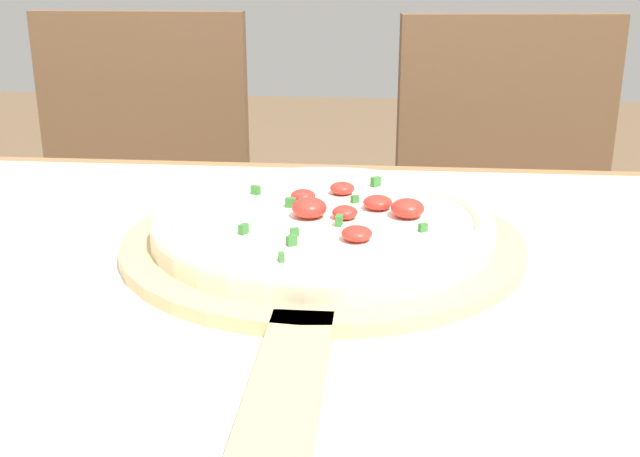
% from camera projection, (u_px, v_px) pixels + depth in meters
% --- Properties ---
extents(dining_table, '(1.27, 0.89, 0.74)m').
position_uv_depth(dining_table, '(269.00, 432.00, 0.66)').
color(dining_table, olive).
rests_on(dining_table, ground_plane).
extents(towel_cloth, '(1.19, 0.81, 0.00)m').
position_uv_depth(towel_cloth, '(266.00, 309.00, 0.62)').
color(towel_cloth, white).
rests_on(towel_cloth, dining_table).
extents(pizza_peel, '(0.37, 0.60, 0.01)m').
position_uv_depth(pizza_peel, '(320.00, 252.00, 0.71)').
color(pizza_peel, tan).
rests_on(pizza_peel, towel_cloth).
extents(pizza, '(0.31, 0.31, 0.04)m').
position_uv_depth(pizza, '(324.00, 223.00, 0.73)').
color(pizza, beige).
rests_on(pizza, pizza_peel).
extents(chair_left, '(0.41, 0.41, 0.90)m').
position_uv_depth(chair_left, '(138.00, 230.00, 1.44)').
color(chair_left, brown).
rests_on(chair_left, ground_plane).
extents(chair_right, '(0.44, 0.44, 0.90)m').
position_uv_depth(chair_right, '(509.00, 242.00, 1.39)').
color(chair_right, brown).
rests_on(chair_right, ground_plane).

